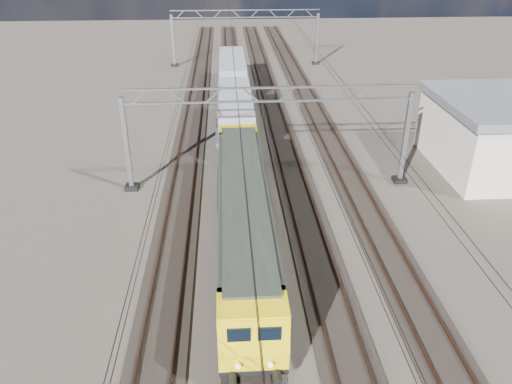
{
  "coord_description": "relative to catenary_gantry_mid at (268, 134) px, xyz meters",
  "views": [
    {
      "loc": [
        -2.76,
        -27.46,
        15.96
      ],
      "look_at": [
        -1.17,
        -1.57,
        2.4
      ],
      "focal_mm": 35.0,
      "sensor_mm": 36.0,
      "label": 1
    }
  ],
  "objects": [
    {
      "name": "catenary_gantry_mid",
      "position": [
        0.0,
        0.0,
        0.0
      ],
      "size": [
        19.9,
        0.9,
        7.11
      ],
      "color": "gray",
      "rests_on": "ground"
    },
    {
      "name": "overhead_wires",
      "position": [
        -0.0,
        4.0,
        1.84
      ],
      "size": [
        12.03,
        140.0,
        0.53
      ],
      "color": "black",
      "rests_on": "ground"
    },
    {
      "name": "track_outer_west",
      "position": [
        -6.0,
        -4.0,
        -3.83
      ],
      "size": [
        2.6,
        140.0,
        0.3
      ],
      "color": "black",
      "rests_on": "ground"
    },
    {
      "name": "track_inner_east",
      "position": [
        2.0,
        -4.0,
        -3.83
      ],
      "size": [
        2.6,
        140.0,
        0.3
      ],
      "color": "black",
      "rests_on": "ground"
    },
    {
      "name": "hopper_wagon_mid",
      "position": [
        -2.0,
        23.95,
        -1.67
      ],
      "size": [
        3.38,
        13.0,
        3.25
      ],
      "color": "black",
      "rests_on": "ground"
    },
    {
      "name": "track_loco",
      "position": [
        -2.0,
        -4.0,
        -3.83
      ],
      "size": [
        2.6,
        140.0,
        0.3
      ],
      "color": "black",
      "rests_on": "ground"
    },
    {
      "name": "ground",
      "position": [
        -0.0,
        -4.0,
        -3.91
      ],
      "size": [
        160.0,
        160.0,
        0.0
      ],
      "primitive_type": "plane",
      "color": "black",
      "rests_on": "ground"
    },
    {
      "name": "hopper_wagon_lead",
      "position": [
        -2.0,
        9.75,
        -1.67
      ],
      "size": [
        3.38,
        13.0,
        3.25
      ],
      "color": "black",
      "rests_on": "ground"
    },
    {
      "name": "track_outer_east",
      "position": [
        6.0,
        -4.0,
        -3.83
      ],
      "size": [
        2.6,
        140.0,
        0.3
      ],
      "color": "black",
      "rests_on": "ground"
    },
    {
      "name": "locomotive",
      "position": [
        -2.0,
        -7.95,
        -1.58
      ],
      "size": [
        2.76,
        21.1,
        3.62
      ],
      "color": "black",
      "rests_on": "ground"
    },
    {
      "name": "catenary_gantry_far",
      "position": [
        0.0,
        36.0,
        0.0
      ],
      "size": [
        19.9,
        0.9,
        7.11
      ],
      "color": "gray",
      "rests_on": "ground"
    }
  ]
}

